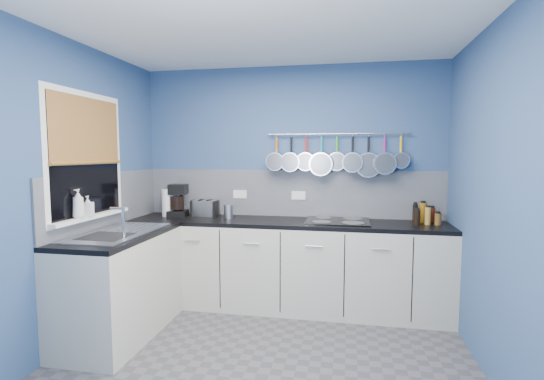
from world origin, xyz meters
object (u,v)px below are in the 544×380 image
(canister, at_px, (229,211))
(soap_bottle_a, at_px, (78,204))
(toaster, at_px, (205,208))
(hob, at_px, (338,221))
(coffee_maker, at_px, (178,200))
(paper_towel, at_px, (168,203))
(soap_bottle_b, at_px, (88,206))

(canister, bearing_deg, soap_bottle_a, -128.93)
(toaster, relative_size, hob, 0.42)
(coffee_maker, distance_m, hob, 1.72)
(soap_bottle_a, distance_m, canister, 1.48)
(paper_towel, distance_m, canister, 0.68)
(soap_bottle_a, xyz_separation_m, canister, (0.92, 1.14, -0.20))
(coffee_maker, bearing_deg, hob, -9.83)
(soap_bottle_a, xyz_separation_m, toaster, (0.62, 1.22, -0.18))
(soap_bottle_a, relative_size, toaster, 0.90)
(canister, xyz_separation_m, hob, (1.13, 0.01, -0.06))
(toaster, relative_size, canister, 1.86)
(coffee_maker, bearing_deg, canister, -10.66)
(soap_bottle_b, bearing_deg, paper_towel, 76.77)
(paper_towel, relative_size, coffee_maker, 0.85)
(coffee_maker, xyz_separation_m, toaster, (0.28, 0.08, -0.09))
(soap_bottle_b, xyz_separation_m, canister, (0.92, 1.02, -0.16))
(paper_towel, relative_size, canister, 2.06)
(canister, bearing_deg, coffee_maker, 179.23)
(soap_bottle_a, distance_m, coffee_maker, 1.20)
(toaster, distance_m, hob, 1.43)
(paper_towel, xyz_separation_m, toaster, (0.39, 0.09, -0.06))
(paper_towel, xyz_separation_m, coffee_maker, (0.11, 0.01, 0.03))
(paper_towel, relative_size, toaster, 1.11)
(soap_bottle_a, bearing_deg, toaster, 63.02)
(toaster, bearing_deg, paper_towel, -157.22)
(soap_bottle_b, bearing_deg, hob, 26.61)
(coffee_maker, xyz_separation_m, hob, (1.71, 0.00, -0.17))
(soap_bottle_b, distance_m, paper_towel, 1.04)
(toaster, height_order, canister, toaster)
(toaster, bearing_deg, soap_bottle_b, -110.26)
(soap_bottle_a, height_order, soap_bottle_b, soap_bottle_a)
(soap_bottle_b, relative_size, canister, 1.21)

